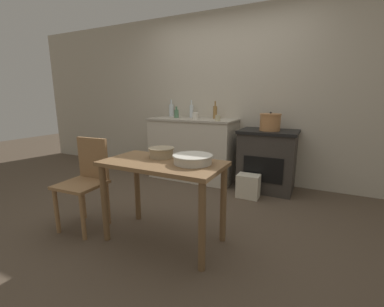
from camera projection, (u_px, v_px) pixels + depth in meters
The scene contains 16 objects.
ground_plane at pixel (177, 214), 2.88m from camera, with size 14.00×14.00×0.00m, color brown.
wall_back at pixel (227, 98), 3.99m from camera, with size 8.00×0.07×2.55m.
counter_cabinet at pixel (193, 149), 4.07m from camera, with size 1.35×0.60×0.96m.
stove at pixel (267, 160), 3.58m from camera, with size 0.77×0.60×0.84m.
work_table at pixel (163, 176), 2.23m from camera, with size 1.05×0.56×0.74m.
chair at pixel (86, 180), 2.54m from camera, with size 0.42×0.42×0.89m.
flour_sack at pixel (248, 186), 3.33m from camera, with size 0.28×0.20×0.30m, color beige.
stock_pot at pixel (270, 122), 3.42m from camera, with size 0.28×0.28×0.25m.
mixing_bowl_large at pixel (161, 152), 2.35m from camera, with size 0.24×0.24×0.09m.
mixing_bowl_small at pixel (193, 159), 2.13m from camera, with size 0.34×0.34×0.07m.
bottle_far_left at pixel (191, 111), 4.13m from camera, with size 0.06×0.06×0.28m.
bottle_left at pixel (215, 112), 3.93m from camera, with size 0.06×0.06×0.27m.
bottle_mid_left at pixel (171, 110), 4.36m from camera, with size 0.08×0.08×0.28m.
bottle_center_left at pixel (176, 113), 4.11m from camera, with size 0.07×0.07×0.18m.
cup_center at pixel (195, 116), 3.81m from camera, with size 0.09×0.09×0.10m, color silver.
cup_center_right at pixel (218, 118), 3.55m from camera, with size 0.07×0.07×0.08m, color beige.
Camera 1 is at (1.34, -2.31, 1.29)m, focal length 24.00 mm.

